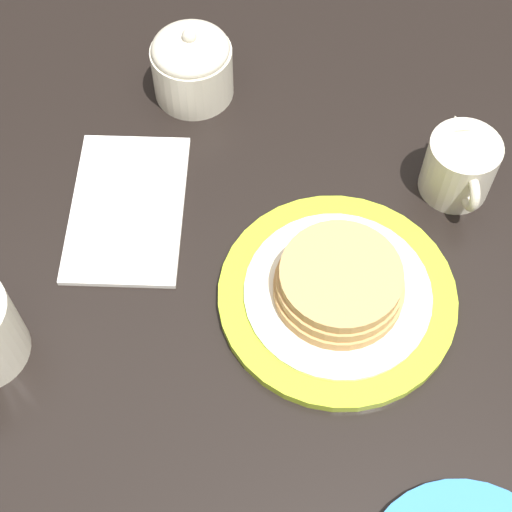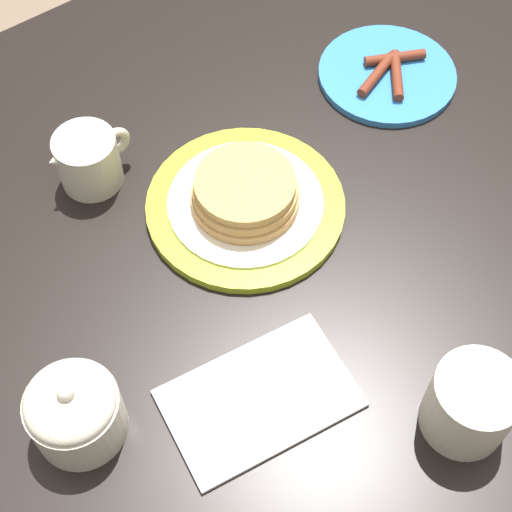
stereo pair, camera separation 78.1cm
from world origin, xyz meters
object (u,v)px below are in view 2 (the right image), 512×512
side_plate_bacon (387,74)px  napkin (259,398)px  coffee_mug (473,402)px  sugar_bowl (74,411)px  pancake_plate (245,199)px  creamer_pitcher (88,160)px

side_plate_bacon → napkin: (-0.43, -0.28, -0.00)m
coffee_mug → sugar_bowl: bearing=144.7°
pancake_plate → napkin: 0.25m
coffee_mug → creamer_pitcher: size_ratio=1.08×
creamer_pitcher → side_plate_bacon: bearing=-11.8°
side_plate_bacon → creamer_pitcher: bearing=168.2°
coffee_mug → creamer_pitcher: coffee_mug is taller
side_plate_bacon → creamer_pitcher: 0.43m
coffee_mug → pancake_plate: bearing=93.6°
sugar_bowl → napkin: sugar_bowl is taller
pancake_plate → creamer_pitcher: size_ratio=2.18×
pancake_plate → sugar_bowl: bearing=-157.4°
pancake_plate → sugar_bowl: 0.33m
creamer_pitcher → coffee_mug: bearing=-73.6°
pancake_plate → napkin: size_ratio=1.15×
pancake_plate → creamer_pitcher: creamer_pitcher is taller
side_plate_bacon → sugar_bowl: size_ratio=1.95×
pancake_plate → side_plate_bacon: pancake_plate is taller
pancake_plate → sugar_bowl: size_ratio=2.51×
side_plate_bacon → napkin: 0.51m
coffee_mug → napkin: size_ratio=0.57×
sugar_bowl → napkin: 0.19m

